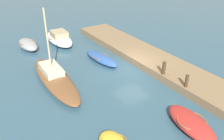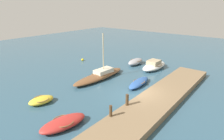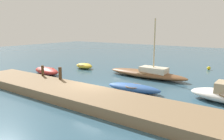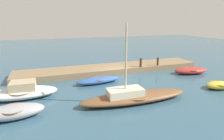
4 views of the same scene
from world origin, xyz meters
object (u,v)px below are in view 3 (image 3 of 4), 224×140
at_px(rowboat_red, 47,71).
at_px(mooring_post_mid_west, 60,73).
at_px(sailboat_brown, 147,73).
at_px(mooring_post_west, 43,71).
at_px(marker_buoy, 209,68).
at_px(rowboat_blue, 134,88).
at_px(dinghy_yellow, 84,66).

bearing_deg(rowboat_red, mooring_post_mid_west, -16.54).
xyz_separation_m(sailboat_brown, rowboat_red, (-8.77, -4.36, -0.06)).
height_order(mooring_post_west, marker_buoy, mooring_post_west).
xyz_separation_m(rowboat_red, mooring_post_mid_west, (4.63, -2.34, 0.72)).
xyz_separation_m(mooring_post_mid_west, marker_buoy, (8.02, 13.90, -0.87)).
bearing_deg(rowboat_blue, mooring_post_mid_west, -164.01).
xyz_separation_m(sailboat_brown, rowboat_blue, (1.19, -4.64, -0.12)).
bearing_deg(sailboat_brown, rowboat_red, -151.55).
xyz_separation_m(sailboat_brown, mooring_post_mid_west, (-4.14, -6.70, 0.66)).
bearing_deg(rowboat_blue, rowboat_red, 173.22).
xyz_separation_m(rowboat_red, mooring_post_west, (2.52, -2.34, 0.68)).
height_order(rowboat_red, mooring_post_west, mooring_post_west).
bearing_deg(marker_buoy, sailboat_brown, -118.37).
distance_m(mooring_post_mid_west, marker_buoy, 16.07).
height_order(mooring_post_mid_west, marker_buoy, mooring_post_mid_west).
bearing_deg(rowboat_blue, dinghy_yellow, 147.26).
bearing_deg(dinghy_yellow, rowboat_red, -93.55).
bearing_deg(dinghy_yellow, mooring_post_mid_west, -52.55).
xyz_separation_m(rowboat_red, marker_buoy, (12.65, 11.56, -0.15)).
xyz_separation_m(dinghy_yellow, mooring_post_mid_west, (3.64, -6.75, 0.76)).
bearing_deg(sailboat_brown, mooring_post_west, -130.99).
xyz_separation_m(rowboat_blue, mooring_post_west, (-7.44, -2.06, 0.73)).
height_order(sailboat_brown, rowboat_blue, sailboat_brown).
distance_m(mooring_post_west, mooring_post_mid_west, 2.11).
relative_size(sailboat_brown, dinghy_yellow, 3.26).
xyz_separation_m(sailboat_brown, mooring_post_west, (-6.25, -6.70, 0.62)).
relative_size(sailboat_brown, marker_buoy, 20.42).
relative_size(sailboat_brown, mooring_post_west, 8.91).
bearing_deg(marker_buoy, dinghy_yellow, -148.49).
bearing_deg(marker_buoy, rowboat_red, -137.59).
bearing_deg(sailboat_brown, dinghy_yellow, -178.31).
bearing_deg(dinghy_yellow, mooring_post_west, -68.15).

